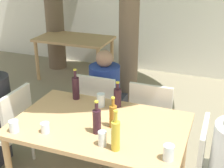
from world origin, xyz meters
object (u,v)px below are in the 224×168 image
oil_cruet_0 (116,135)px  wine_bottle_3 (117,97)px  wine_bottle_1 (97,121)px  wine_bottle_4 (76,87)px  dining_table_back (74,43)px  amber_bottle_2 (113,116)px  drinking_glass_4 (45,128)px  dining_table_front (100,131)px  drinking_glass_0 (101,100)px  drinking_glass_2 (169,153)px  person_seated_2 (108,98)px  drinking_glass_1 (14,126)px  drinking_glass_3 (102,138)px  patio_chair_2 (100,106)px  patio_chair_0 (10,125)px  patio_chair_3 (152,115)px

oil_cruet_0 → wine_bottle_3: oil_cruet_0 is taller
wine_bottle_1 → wine_bottle_4: wine_bottle_4 is taller
dining_table_back → amber_bottle_2: (1.66, -2.52, 0.21)m
wine_bottle_4 → drinking_glass_4: wine_bottle_4 is taller
dining_table_front → drinking_glass_0: (-0.11, 0.30, 0.14)m
wine_bottle_3 → drinking_glass_4: bearing=-121.5°
drinking_glass_2 → person_seated_2: bearing=127.5°
oil_cruet_0 → dining_table_back: bearing=122.5°
drinking_glass_0 → drinking_glass_4: 0.65m
wine_bottle_4 → drinking_glass_1: size_ratio=3.21×
oil_cruet_0 → drinking_glass_3: bearing=170.4°
drinking_glass_0 → drinking_glass_2: bearing=-38.0°
patio_chair_2 → drinking_glass_2: bearing=133.5°
drinking_glass_1 → drinking_glass_3: size_ratio=0.84×
patio_chair_0 → person_seated_2: person_seated_2 is taller
amber_bottle_2 → wine_bottle_4: (-0.54, 0.38, 0.02)m
drinking_glass_2 → patio_chair_0: bearing=169.6°
amber_bottle_2 → drinking_glass_3: amber_bottle_2 is taller
dining_table_front → amber_bottle_2: bearing=-7.7°
dining_table_back → drinking_glass_0: (1.42, -2.20, 0.16)m
amber_bottle_2 → drinking_glass_2: size_ratio=2.34×
oil_cruet_0 → wine_bottle_4: bearing=134.6°
wine_bottle_4 → drinking_glass_1: (-0.20, -0.74, -0.07)m
patio_chair_0 → wine_bottle_3: (1.02, 0.35, 0.33)m
drinking_glass_3 → drinking_glass_4: bearing=179.5°
drinking_glass_2 → dining_table_back: bearing=128.0°
patio_chair_0 → patio_chair_2: 0.98m
drinking_glass_1 → drinking_glass_4: (0.25, 0.08, -0.01)m
oil_cruet_0 → drinking_glass_2: size_ratio=2.79×
amber_bottle_2 → wine_bottle_3: (-0.09, 0.37, -0.01)m
wine_bottle_3 → drinking_glass_0: bearing=-160.5°
person_seated_2 → patio_chair_3: bearing=158.2°
patio_chair_2 → drinking_glass_1: patio_chair_2 is taller
wine_bottle_3 → drinking_glass_0: (-0.15, -0.05, -0.03)m
patio_chair_3 → wine_bottle_1: bearing=73.1°
drinking_glass_0 → drinking_glass_3: size_ratio=1.08×
person_seated_2 → wine_bottle_1: 1.21m
person_seated_2 → amber_bottle_2: bearing=114.0°
drinking_glass_0 → drinking_glass_4: bearing=-112.6°
dining_table_back → patio_chair_0: (0.55, -2.50, -0.13)m
drinking_glass_4 → oil_cruet_0: bearing=-2.2°
person_seated_2 → drinking_glass_3: (0.45, -1.25, 0.30)m
wine_bottle_3 → drinking_glass_2: wine_bottle_3 is taller
patio_chair_3 → drinking_glass_2: bearing=109.5°
patio_chair_0 → wine_bottle_1: 1.09m
patio_chair_0 → oil_cruet_0: bearing=75.7°
drinking_glass_3 → drinking_glass_4: drinking_glass_3 is taller
dining_table_front → dining_table_back: (-1.53, 2.50, -0.02)m
dining_table_front → oil_cruet_0: 0.46m
dining_table_front → drinking_glass_3: (0.15, -0.30, 0.14)m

